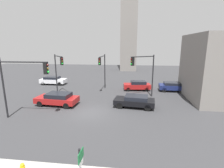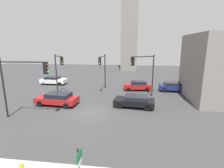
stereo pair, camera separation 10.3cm
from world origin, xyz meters
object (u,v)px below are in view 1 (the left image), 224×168
at_px(traffic_light_3, 59,67).
at_px(car_1, 57,99).
at_px(traffic_light_0, 143,68).
at_px(car_3, 53,80).
at_px(car_0, 173,86).
at_px(traffic_light_2, 23,76).
at_px(car_4, 135,101).
at_px(traffic_light_1, 102,65).
at_px(car_2, 137,85).
at_px(direction_sign, 81,166).

relative_size(traffic_light_3, car_1, 1.13).
distance_m(traffic_light_0, car_3, 16.77).
relative_size(car_0, car_1, 0.86).
height_order(traffic_light_2, car_4, traffic_light_2).
distance_m(traffic_light_3, car_1, 5.38).
relative_size(traffic_light_1, car_0, 1.29).
bearing_deg(traffic_light_0, car_3, -54.97).
xyz_separation_m(traffic_light_2, car_2, (10.62, 11.63, -3.30)).
height_order(traffic_light_0, traffic_light_2, traffic_light_2).
xyz_separation_m(direction_sign, traffic_light_0, (3.63, 15.33, 2.49)).
distance_m(traffic_light_2, car_1, 5.21).
distance_m(direction_sign, car_0, 20.98).
bearing_deg(car_1, traffic_light_0, -153.65).
relative_size(direction_sign, car_4, 0.48).
relative_size(traffic_light_2, car_3, 1.30).
relative_size(traffic_light_3, car_0, 1.31).
xyz_separation_m(car_3, car_4, (14.20, -9.70, -0.02)).
relative_size(car_0, car_3, 0.95).
relative_size(traffic_light_0, traffic_light_3, 1.01).
height_order(car_0, car_3, car_3).
xyz_separation_m(car_1, car_2, (9.34, 7.80, -0.01)).
bearing_deg(traffic_light_2, traffic_light_3, 89.70).
distance_m(car_1, car_4, 8.87).
bearing_deg(car_3, traffic_light_2, -73.14).
bearing_deg(car_4, traffic_light_3, -13.21).
height_order(traffic_light_1, car_4, traffic_light_1).
bearing_deg(traffic_light_3, traffic_light_1, 73.23).
bearing_deg(car_3, car_2, -8.23).
xyz_separation_m(traffic_light_2, car_3, (-4.06, 13.90, -3.31)).
xyz_separation_m(car_0, car_2, (-5.33, 0.01, 0.01)).
xyz_separation_m(direction_sign, car_4, (2.59, 11.80, -0.80)).
bearing_deg(car_0, car_1, -149.82).
bearing_deg(direction_sign, traffic_light_2, 136.68).
relative_size(traffic_light_2, car_1, 1.17).
bearing_deg(traffic_light_0, traffic_light_1, -58.81).
bearing_deg(car_4, traffic_light_0, -99.82).
height_order(direction_sign, car_0, direction_sign).
relative_size(traffic_light_1, car_4, 1.17).
bearing_deg(traffic_light_2, traffic_light_0, 33.19).
distance_m(traffic_light_2, traffic_light_3, 7.93).
distance_m(car_0, car_4, 9.41).
distance_m(direction_sign, car_2, 19.48).
distance_m(traffic_light_1, car_0, 11.04).
distance_m(traffic_light_2, car_4, 11.47).
distance_m(traffic_light_2, car_3, 14.86).
xyz_separation_m(car_0, car_3, (-20.01, 2.28, -0.00)).
xyz_separation_m(traffic_light_0, car_1, (-9.91, -3.91, -3.24)).
height_order(traffic_light_3, car_2, traffic_light_3).
xyz_separation_m(car_1, car_4, (8.87, 0.38, -0.04)).
distance_m(traffic_light_1, car_4, 8.51).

